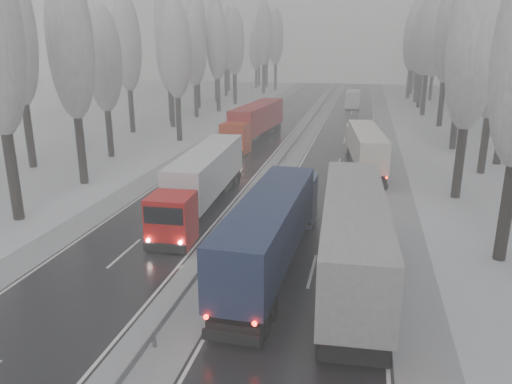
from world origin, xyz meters
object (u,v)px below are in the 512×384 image
at_px(truck_cream_box, 365,145).
at_px(truck_red_red, 255,121).
at_px(truck_red_white, 203,177).
at_px(truck_grey_tarp, 353,228).
at_px(box_truck_distant, 353,99).
at_px(truck_blue_box, 274,224).

relative_size(truck_cream_box, truck_red_red, 0.89).
bearing_deg(truck_cream_box, truck_red_white, -133.96).
distance_m(truck_grey_tarp, truck_cream_box, 22.81).
relative_size(box_truck_distant, truck_red_white, 0.51).
distance_m(truck_cream_box, truck_red_red, 16.04).
bearing_deg(truck_grey_tarp, box_truck_distant, 89.01).
relative_size(truck_cream_box, box_truck_distant, 1.87).
height_order(truck_cream_box, truck_red_white, truck_red_white).
height_order(truck_blue_box, truck_red_white, truck_blue_box).
bearing_deg(box_truck_distant, truck_grey_tarp, -88.72).
height_order(truck_grey_tarp, truck_cream_box, truck_grey_tarp).
xyz_separation_m(truck_grey_tarp, box_truck_distant, (-2.00, 67.36, -1.10)).
bearing_deg(truck_cream_box, box_truck_distant, 86.43).
bearing_deg(truck_red_red, truck_red_white, -81.21).
bearing_deg(truck_grey_tarp, truck_blue_box, 171.77).
bearing_deg(truck_blue_box, truck_red_red, 105.97).
xyz_separation_m(truck_blue_box, box_truck_distant, (2.00, 66.98, -0.88)).
relative_size(truck_grey_tarp, truck_red_red, 1.05).
height_order(box_truck_distant, truck_red_red, truck_red_red).
bearing_deg(truck_red_white, truck_red_red, 91.54).
bearing_deg(box_truck_distant, truck_blue_box, -92.13).
distance_m(truck_red_white, truck_red_red, 24.30).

